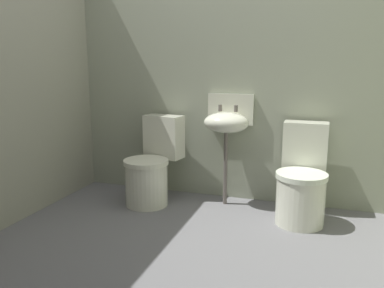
{
  "coord_description": "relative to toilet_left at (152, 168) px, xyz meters",
  "views": [
    {
      "loc": [
        0.86,
        -2.26,
        1.27
      ],
      "look_at": [
        0.0,
        0.31,
        0.7
      ],
      "focal_mm": 36.42,
      "sensor_mm": 36.0,
      "label": 1
    }
  ],
  "objects": [
    {
      "name": "ground_plane",
      "position": [
        0.58,
        -0.88,
        -0.36
      ],
      "size": [
        3.25,
        2.86,
        0.08
      ],
      "primitive_type": "cube",
      "color": "slate"
    },
    {
      "name": "toilet_left",
      "position": [
        0.0,
        0.0,
        0.0
      ],
      "size": [
        0.48,
        0.65,
        0.78
      ],
      "rotation": [
        0.0,
        0.0,
        2.97
      ],
      "color": "silver",
      "rests_on": "ground"
    },
    {
      "name": "toilet_right",
      "position": [
        1.32,
        -0.0,
        0.0
      ],
      "size": [
        0.4,
        0.59,
        0.78
      ],
      "rotation": [
        0.0,
        0.0,
        3.13
      ],
      "color": "silver",
      "rests_on": "ground"
    },
    {
      "name": "wall_back",
      "position": [
        0.58,
        0.4,
        0.89
      ],
      "size": [
        3.25,
        0.1,
        2.42
      ],
      "primitive_type": "cube",
      "color": "gray",
      "rests_on": "ground"
    },
    {
      "name": "sink",
      "position": [
        0.65,
        0.19,
        0.43
      ],
      "size": [
        0.42,
        0.35,
        0.99
      ],
      "color": "#655D56",
      "rests_on": "ground"
    }
  ]
}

